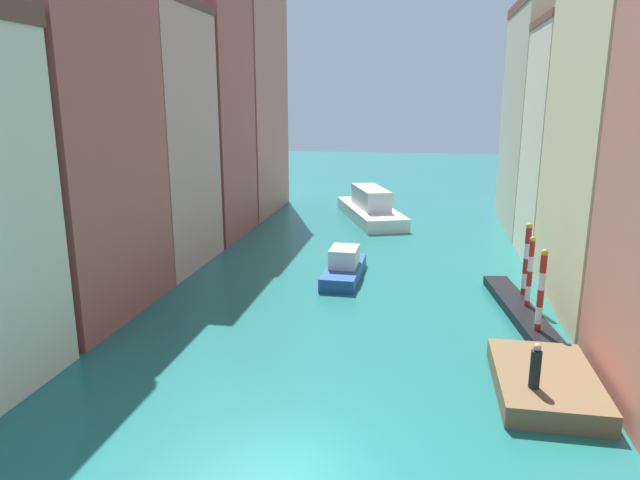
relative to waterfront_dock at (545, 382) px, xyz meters
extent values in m
plane|color=#1E6B66|center=(-8.02, 18.53, -0.38)|extent=(154.00, 154.00, 0.00)
cube|color=#B25147|center=(-21.54, 4.46, 7.87)|extent=(6.92, 8.88, 16.50)
cube|color=tan|center=(-21.54, 12.99, 7.31)|extent=(6.92, 7.93, 15.37)
cube|color=brown|center=(-21.54, 12.99, 15.27)|extent=(7.06, 8.09, 0.54)
cube|color=#B25147|center=(-21.54, 21.47, 9.70)|extent=(6.92, 7.98, 20.17)
cube|color=#C6705B|center=(-21.54, 31.39, 10.30)|extent=(6.92, 10.97, 21.36)
cube|color=beige|center=(5.49, 18.74, 6.94)|extent=(6.92, 7.18, 14.65)
cube|color=brown|center=(5.49, 18.74, 14.49)|extent=(7.06, 7.33, 0.45)
cube|color=#BCB299|center=(5.49, 28.40, 8.05)|extent=(6.92, 11.57, 16.87)
cube|color=brown|center=(5.49, 28.40, 16.86)|extent=(7.06, 11.80, 0.74)
cube|color=brown|center=(0.00, 0.00, 0.00)|extent=(3.45, 5.51, 0.76)
cylinder|color=black|center=(-0.64, -1.23, 1.05)|extent=(0.36, 0.36, 1.34)
sphere|color=tan|center=(-0.64, -1.23, 1.85)|extent=(0.26, 0.26, 0.26)
cylinder|color=red|center=(0.57, 4.75, 0.00)|extent=(0.28, 0.28, 0.77)
cylinder|color=white|center=(0.57, 4.75, 0.77)|extent=(0.28, 0.28, 0.77)
cylinder|color=red|center=(0.57, 4.75, 1.54)|extent=(0.28, 0.28, 0.77)
cylinder|color=white|center=(0.57, 4.75, 2.31)|extent=(0.28, 0.28, 0.77)
cylinder|color=red|center=(0.57, 4.75, 3.08)|extent=(0.28, 0.28, 0.77)
sphere|color=gold|center=(0.57, 4.75, 3.57)|extent=(0.30, 0.30, 0.30)
cylinder|color=red|center=(0.64, 7.83, -0.01)|extent=(0.25, 0.25, 0.74)
cylinder|color=white|center=(0.64, 7.83, 0.73)|extent=(0.25, 0.25, 0.74)
cylinder|color=red|center=(0.64, 7.83, 1.47)|extent=(0.25, 0.25, 0.74)
cylinder|color=white|center=(0.64, 7.83, 2.21)|extent=(0.25, 0.25, 0.74)
cylinder|color=red|center=(0.64, 7.83, 2.95)|extent=(0.25, 0.25, 0.74)
sphere|color=gold|center=(0.64, 7.83, 3.42)|extent=(0.27, 0.27, 0.27)
cylinder|color=red|center=(0.76, 9.62, 0.01)|extent=(0.30, 0.30, 0.79)
cylinder|color=white|center=(0.76, 9.62, 0.80)|extent=(0.30, 0.30, 0.79)
cylinder|color=red|center=(0.76, 9.62, 1.59)|extent=(0.30, 0.30, 0.79)
cylinder|color=white|center=(0.76, 9.62, 2.38)|extent=(0.30, 0.30, 0.79)
cylinder|color=red|center=(0.76, 9.62, 3.17)|extent=(0.30, 0.30, 0.79)
sphere|color=gold|center=(0.76, 9.62, 3.68)|extent=(0.33, 0.33, 0.33)
cube|color=white|center=(-9.01, 29.49, 0.15)|extent=(7.26, 12.06, 1.07)
cube|color=silver|center=(-9.01, 29.49, 1.54)|extent=(4.05, 6.37, 1.71)
cube|color=black|center=(0.28, 7.93, -0.14)|extent=(2.50, 9.35, 0.48)
cube|color=#234C93|center=(-8.95, 12.14, -0.01)|extent=(2.04, 5.89, 0.75)
cube|color=silver|center=(-8.95, 12.14, 0.91)|extent=(1.59, 2.19, 1.10)
camera|label=1|loc=(-4.64, -19.79, 9.84)|focal=32.07mm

